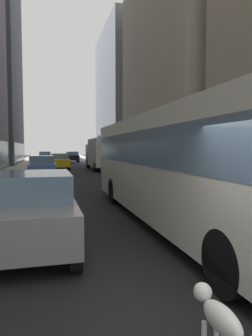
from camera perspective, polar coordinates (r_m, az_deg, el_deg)
name	(u,v)px	position (r m, az deg, el deg)	size (l,w,h in m)	color
ground_plane	(68,166)	(38.19, -10.79, 0.43)	(120.00, 120.00, 0.00)	black
sidewalk_left	(19,166)	(38.25, -19.35, 0.41)	(2.40, 110.00, 0.15)	#9E9991
sidewalk_right	(113,164)	(38.96, -2.40, 0.67)	(2.40, 110.00, 0.15)	#ADA89E
building_right_mid	(195,34)	(33.58, 12.77, 23.18)	(10.46, 17.76, 26.78)	#B2A893
building_right_far	(140,97)	(49.64, 2.58, 13.08)	(11.54, 16.41, 20.45)	slate
transit_bus	(180,162)	(8.76, 10.01, 1.18)	(2.78, 11.53, 3.05)	silver
car_silver_sedan	(45,157)	(49.03, -14.90, 2.05)	(1.80, 3.90, 1.62)	#B7BABF
car_white_van	(130,168)	(20.03, 0.70, -0.09)	(1.77, 4.27, 1.62)	silver
car_yellow_taxi	(60,161)	(31.99, -12.25, 1.26)	(1.81, 4.37, 1.62)	yellow
car_grey_wagon	(31,207)	(7.26, -17.31, -7.04)	(1.85, 4.70, 1.62)	slate
car_black_suv	(72,157)	(47.43, -10.07, 2.07)	(1.95, 3.91, 1.62)	black
car_blue_hatchback	(42,167)	(22.58, -15.38, 0.21)	(1.80, 4.14, 1.62)	#4C6BB7
box_truck	(102,153)	(30.26, -4.52, 2.80)	(2.30, 7.50, 3.05)	#19519E
dalmatian_dog	(218,317)	(3.43, 16.86, -25.16)	(0.22, 0.96, 0.72)	white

